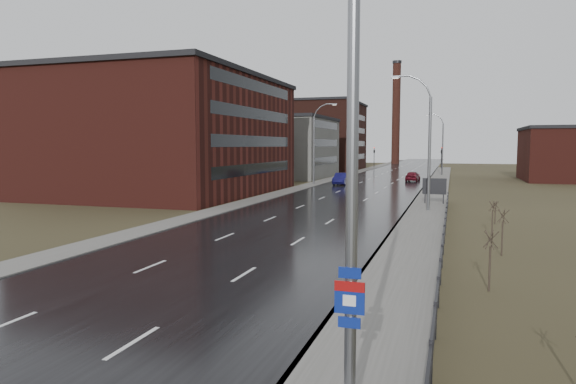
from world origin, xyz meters
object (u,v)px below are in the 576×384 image
Objects in this scene: billboard at (434,187)px; streetlight_main at (336,119)px; car_near at (341,179)px; car_far at (413,177)px.

streetlight_main is at bearing -90.92° from billboard.
car_near reaches higher than car_far.
car_near is 13.49m from car_far.
billboard is 0.51× the size of car_near.
car_far is at bearing 97.62° from billboard.
streetlight_main is 71.29m from car_far.
car_far is at bearing 46.51° from car_near.
car_near is (-13.33, 21.82, -0.89)m from billboard.
car_near is at bearing 101.76° from streetlight_main.
billboard is at bearing 101.74° from car_far.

